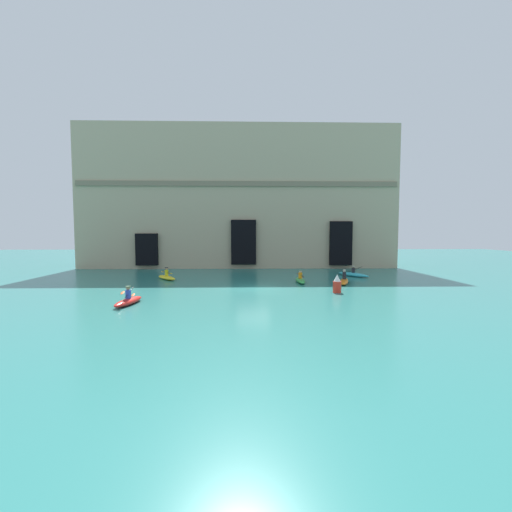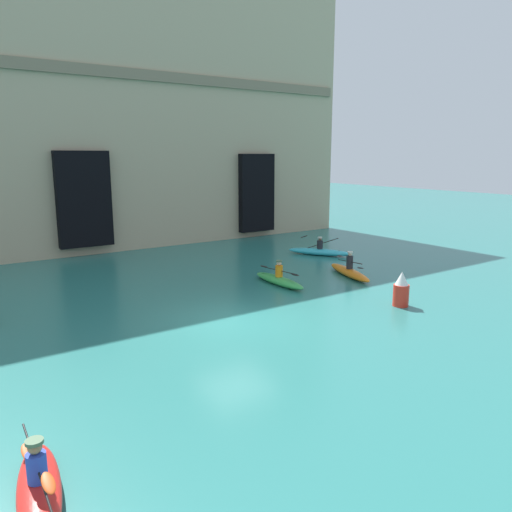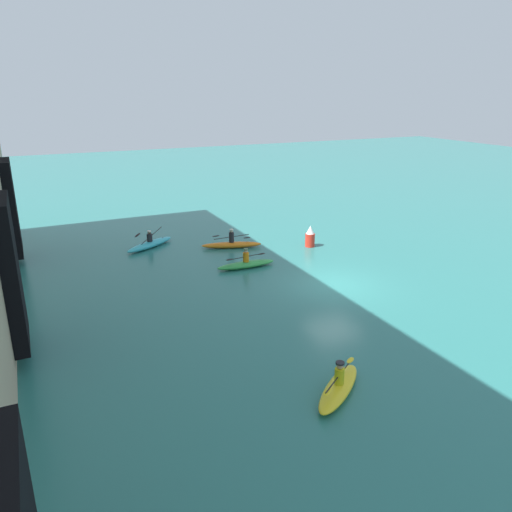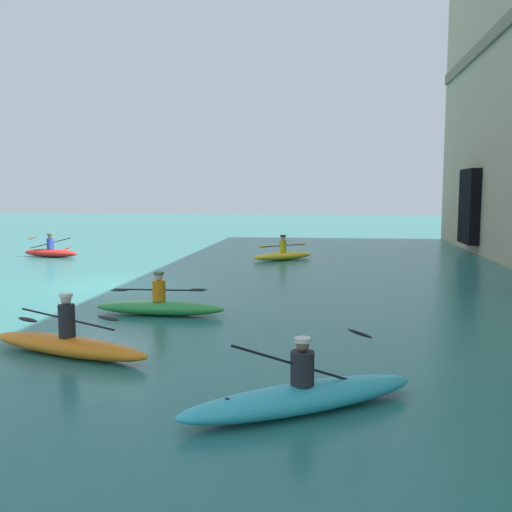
{
  "view_description": "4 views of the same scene",
  "coord_description": "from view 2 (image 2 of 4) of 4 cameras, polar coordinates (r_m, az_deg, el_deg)",
  "views": [
    {
      "loc": [
        -0.44,
        -25.73,
        4.22
      ],
      "look_at": [
        0.36,
        5.43,
        2.08
      ],
      "focal_mm": 24.0,
      "sensor_mm": 36.0,
      "label": 1
    },
    {
      "loc": [
        -8.57,
        -13.57,
        5.48
      ],
      "look_at": [
        2.43,
        2.29,
        1.54
      ],
      "focal_mm": 35.0,
      "sensor_mm": 36.0,
      "label": 2
    },
    {
      "loc": [
        -18.73,
        12.93,
        9.02
      ],
      "look_at": [
        1.18,
        3.65,
        1.64
      ],
      "focal_mm": 35.0,
      "sensor_mm": 36.0,
      "label": 3
    },
    {
      "loc": [
        17.28,
        7.0,
        2.98
      ],
      "look_at": [
        -0.65,
        4.66,
        0.95
      ],
      "focal_mm": 40.0,
      "sensor_mm": 36.0,
      "label": 4
    }
  ],
  "objects": [
    {
      "name": "kayak_red",
      "position": [
        9.45,
        -23.57,
        -23.19
      ],
      "size": [
        1.19,
        2.91,
        1.1
      ],
      "rotation": [
        0.0,
        0.0,
        4.53
      ],
      "color": "red",
      "rests_on": "ground"
    },
    {
      "name": "kayak_green",
      "position": [
        21.4,
        2.64,
        -2.71
      ],
      "size": [
        0.73,
        3.24,
        1.06
      ],
      "rotation": [
        0.0,
        0.0,
        4.7
      ],
      "color": "green",
      "rests_on": "ground"
    },
    {
      "name": "ground_plane",
      "position": [
        16.96,
        -2.37,
        -7.32
      ],
      "size": [
        120.0,
        120.0,
        0.0
      ],
      "primitive_type": "plane",
      "color": "#28706B"
    },
    {
      "name": "marker_buoy",
      "position": [
        19.06,
        16.26,
        -3.76
      ],
      "size": [
        0.58,
        0.58,
        1.29
      ],
      "color": "red",
      "rests_on": "ground"
    },
    {
      "name": "kayak_cyan",
      "position": [
        27.79,
        7.29,
        0.53
      ],
      "size": [
        2.54,
        3.43,
        1.09
      ],
      "rotation": [
        0.0,
        0.0,
        2.14
      ],
      "color": "#33B2C6",
      "rests_on": "ground"
    },
    {
      "name": "cliff_bluff",
      "position": [
        31.97,
        -22.69,
        15.87
      ],
      "size": [
        37.58,
        7.43,
        16.8
      ],
      "color": "tan",
      "rests_on": "ground"
    },
    {
      "name": "kayak_orange",
      "position": [
        23.24,
        10.62,
        -1.74
      ],
      "size": [
        1.71,
        3.59,
        1.15
      ],
      "rotation": [
        0.0,
        0.0,
        1.26
      ],
      "color": "orange",
      "rests_on": "ground"
    }
  ]
}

